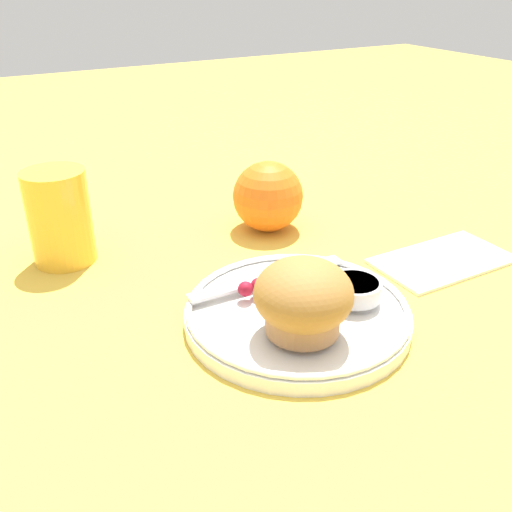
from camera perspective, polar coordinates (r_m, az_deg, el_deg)
ground_plane at (r=0.55m, az=5.06°, el=-6.27°), size 3.00×3.00×0.00m
plate at (r=0.54m, az=4.32°, el=-5.86°), size 0.21×0.21×0.02m
muffin at (r=0.48m, az=4.75°, el=-4.29°), size 0.08×0.08×0.07m
cream_ramekin at (r=0.55m, az=9.81°, el=-3.19°), size 0.05×0.05×0.02m
berry_pair at (r=0.54m, az=-0.41°, el=-3.13°), size 0.03×0.01×0.01m
butter_knife at (r=0.57m, az=1.22°, el=-2.22°), size 0.17×0.02×0.00m
orange_fruit at (r=0.71m, az=1.20°, el=5.98°), size 0.09×0.09×0.09m
juice_glass at (r=0.66m, az=-19.06°, el=3.70°), size 0.07×0.07×0.11m
folded_napkin at (r=0.68m, az=18.22°, el=-0.27°), size 0.16×0.09×0.01m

